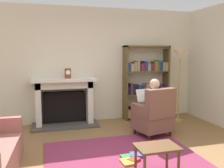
% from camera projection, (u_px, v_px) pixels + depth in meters
% --- Properties ---
extents(ground, '(14.00, 14.00, 0.00)m').
position_uv_depth(ground, '(128.00, 164.00, 3.64)').
color(ground, olive).
extents(back_wall, '(5.60, 0.10, 2.70)m').
position_uv_depth(back_wall, '(93.00, 65.00, 5.91)').
color(back_wall, beige).
rests_on(back_wall, ground).
extents(side_wall_right, '(0.10, 5.20, 2.70)m').
position_uv_depth(side_wall_right, '(223.00, 66.00, 5.38)').
color(side_wall_right, beige).
rests_on(side_wall_right, ground).
extents(area_rug, '(2.40, 1.80, 0.01)m').
position_uv_depth(area_rug, '(121.00, 156.00, 3.93)').
color(area_rug, '#852D4B').
rests_on(area_rug, ground).
extents(fireplace, '(1.45, 0.64, 1.08)m').
position_uv_depth(fireplace, '(64.00, 100.00, 5.57)').
color(fireplace, '#4C4742').
rests_on(fireplace, ground).
extents(mantel_clock, '(0.14, 0.14, 0.22)m').
position_uv_depth(mantel_clock, '(68.00, 73.00, 5.42)').
color(mantel_clock, brown).
rests_on(mantel_clock, fireplace).
extents(bookshelf, '(1.14, 0.32, 1.81)m').
position_uv_depth(bookshelf, '(146.00, 84.00, 6.12)').
color(bookshelf, brown).
rests_on(bookshelf, ground).
extents(armchair_reading, '(0.77, 0.75, 0.97)m').
position_uv_depth(armchair_reading, '(155.00, 115.00, 4.82)').
color(armchair_reading, '#331E14').
rests_on(armchair_reading, ground).
extents(seated_reader, '(0.44, 0.58, 1.14)m').
position_uv_depth(seated_reader, '(151.00, 104.00, 4.90)').
color(seated_reader, white).
rests_on(seated_reader, ground).
extents(side_table, '(0.56, 0.39, 0.42)m').
position_uv_depth(side_table, '(157.00, 151.00, 3.24)').
color(side_table, brown).
rests_on(side_table, ground).
extents(scattered_books, '(0.47, 0.43, 0.04)m').
position_uv_depth(scattered_books, '(132.00, 158.00, 3.79)').
color(scattered_books, gold).
rests_on(scattered_books, area_rug).
extents(floor_lamp, '(0.32, 0.32, 1.71)m').
position_uv_depth(floor_lamp, '(180.00, 61.00, 5.77)').
color(floor_lamp, '#B7933F').
rests_on(floor_lamp, ground).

